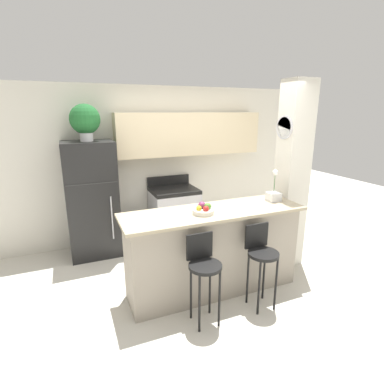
{
  "coord_description": "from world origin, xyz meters",
  "views": [
    {
      "loc": [
        -1.5,
        -2.95,
        2.15
      ],
      "look_at": [
        0.0,
        0.67,
        1.09
      ],
      "focal_mm": 28.0,
      "sensor_mm": 36.0,
      "label": 1
    }
  ],
  "objects_px": {
    "fruit_bowl": "(204,210)",
    "refrigerator": "(92,200)",
    "stove_range": "(174,214)",
    "potted_plant_on_fridge": "(85,120)",
    "trash_bin": "(136,240)",
    "bar_stool_right": "(261,254)",
    "orchid_vase": "(274,194)",
    "bar_stool_left": "(204,267)"
  },
  "relations": [
    {
      "from": "bar_stool_left",
      "to": "orchid_vase",
      "type": "distance_m",
      "value": 1.42
    },
    {
      "from": "bar_stool_right",
      "to": "trash_bin",
      "type": "xyz_separation_m",
      "value": [
        -1.0,
        1.86,
        -0.44
      ]
    },
    {
      "from": "refrigerator",
      "to": "trash_bin",
      "type": "bearing_deg",
      "value": -18.97
    },
    {
      "from": "bar_stool_left",
      "to": "stove_range",
      "type": "bearing_deg",
      "value": 78.94
    },
    {
      "from": "stove_range",
      "to": "potted_plant_on_fridge",
      "type": "xyz_separation_m",
      "value": [
        -1.29,
        -0.0,
        1.57
      ]
    },
    {
      "from": "orchid_vase",
      "to": "stove_range",
      "type": "bearing_deg",
      "value": 117.97
    },
    {
      "from": "stove_range",
      "to": "potted_plant_on_fridge",
      "type": "relative_size",
      "value": 2.07
    },
    {
      "from": "bar_stool_left",
      "to": "trash_bin",
      "type": "relative_size",
      "value": 2.49
    },
    {
      "from": "stove_range",
      "to": "bar_stool_right",
      "type": "bearing_deg",
      "value": -81.91
    },
    {
      "from": "bar_stool_right",
      "to": "orchid_vase",
      "type": "height_order",
      "value": "orchid_vase"
    },
    {
      "from": "potted_plant_on_fridge",
      "to": "trash_bin",
      "type": "distance_m",
      "value": 1.94
    },
    {
      "from": "bar_stool_right",
      "to": "fruit_bowl",
      "type": "xyz_separation_m",
      "value": [
        -0.51,
        0.42,
        0.45
      ]
    },
    {
      "from": "refrigerator",
      "to": "fruit_bowl",
      "type": "bearing_deg",
      "value": -56.78
    },
    {
      "from": "refrigerator",
      "to": "orchid_vase",
      "type": "xyz_separation_m",
      "value": [
        2.11,
        -1.54,
        0.26
      ]
    },
    {
      "from": "fruit_bowl",
      "to": "trash_bin",
      "type": "height_order",
      "value": "fruit_bowl"
    },
    {
      "from": "bar_stool_left",
      "to": "fruit_bowl",
      "type": "distance_m",
      "value": 0.65
    },
    {
      "from": "fruit_bowl",
      "to": "refrigerator",
      "type": "bearing_deg",
      "value": 123.22
    },
    {
      "from": "stove_range",
      "to": "bar_stool_right",
      "type": "relative_size",
      "value": 1.13
    },
    {
      "from": "stove_range",
      "to": "trash_bin",
      "type": "distance_m",
      "value": 0.79
    },
    {
      "from": "potted_plant_on_fridge",
      "to": "trash_bin",
      "type": "bearing_deg",
      "value": -18.98
    },
    {
      "from": "bar_stool_left",
      "to": "fruit_bowl",
      "type": "bearing_deg",
      "value": 66.03
    },
    {
      "from": "potted_plant_on_fridge",
      "to": "orchid_vase",
      "type": "xyz_separation_m",
      "value": [
        2.11,
        -1.54,
        -0.9
      ]
    },
    {
      "from": "stove_range",
      "to": "bar_stool_right",
      "type": "height_order",
      "value": "stove_range"
    },
    {
      "from": "refrigerator",
      "to": "orchid_vase",
      "type": "bearing_deg",
      "value": -36.07
    },
    {
      "from": "potted_plant_on_fridge",
      "to": "stove_range",
      "type": "bearing_deg",
      "value": 0.09
    },
    {
      "from": "refrigerator",
      "to": "fruit_bowl",
      "type": "relative_size",
      "value": 7.18
    },
    {
      "from": "refrigerator",
      "to": "bar_stool_left",
      "type": "bearing_deg",
      "value": -66.67
    },
    {
      "from": "refrigerator",
      "to": "bar_stool_left",
      "type": "height_order",
      "value": "refrigerator"
    },
    {
      "from": "fruit_bowl",
      "to": "bar_stool_right",
      "type": "bearing_deg",
      "value": -39.42
    },
    {
      "from": "bar_stool_right",
      "to": "potted_plant_on_fridge",
      "type": "bearing_deg",
      "value": 127.57
    },
    {
      "from": "refrigerator",
      "to": "bar_stool_right",
      "type": "height_order",
      "value": "refrigerator"
    },
    {
      "from": "bar_stool_left",
      "to": "bar_stool_right",
      "type": "height_order",
      "value": "same"
    },
    {
      "from": "refrigerator",
      "to": "trash_bin",
      "type": "relative_size",
      "value": 4.57
    },
    {
      "from": "refrigerator",
      "to": "potted_plant_on_fridge",
      "type": "distance_m",
      "value": 1.16
    },
    {
      "from": "orchid_vase",
      "to": "trash_bin",
      "type": "relative_size",
      "value": 1.07
    },
    {
      "from": "stove_range",
      "to": "orchid_vase",
      "type": "xyz_separation_m",
      "value": [
        0.82,
        -1.54,
        0.67
      ]
    },
    {
      "from": "orchid_vase",
      "to": "trash_bin",
      "type": "xyz_separation_m",
      "value": [
        -1.53,
        1.34,
        -0.94
      ]
    },
    {
      "from": "stove_range",
      "to": "fruit_bowl",
      "type": "height_order",
      "value": "fruit_bowl"
    },
    {
      "from": "bar_stool_left",
      "to": "bar_stool_right",
      "type": "distance_m",
      "value": 0.7
    },
    {
      "from": "bar_stool_left",
      "to": "trash_bin",
      "type": "xyz_separation_m",
      "value": [
        -0.31,
        1.86,
        -0.44
      ]
    },
    {
      "from": "stove_range",
      "to": "trash_bin",
      "type": "xyz_separation_m",
      "value": [
        -0.71,
        -0.2,
        -0.27
      ]
    },
    {
      "from": "bar_stool_right",
      "to": "trash_bin",
      "type": "bearing_deg",
      "value": 118.32
    }
  ]
}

